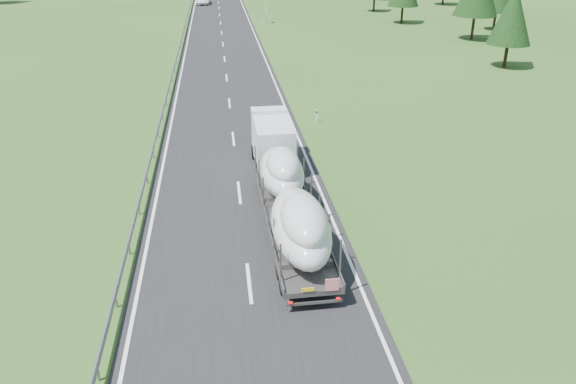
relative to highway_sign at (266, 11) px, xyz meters
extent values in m
cube|color=black|center=(-7.20, 20.00, -1.80)|extent=(10.00, 400.00, 0.02)
cube|color=slate|center=(-12.50, 20.00, -1.21)|extent=(0.08, 400.00, 0.32)
cube|color=silver|center=(-0.70, -50.00, -1.31)|extent=(0.12, 0.07, 1.00)
cube|color=black|center=(-0.70, -50.00, -0.99)|extent=(0.13, 0.08, 0.12)
cube|color=silver|center=(-0.70, 0.00, -1.31)|extent=(0.12, 0.07, 1.00)
cube|color=black|center=(-0.70, 0.00, -0.99)|extent=(0.13, 0.08, 0.12)
cylinder|color=slate|center=(0.00, 0.00, -0.81)|extent=(0.08, 0.08, 2.00)
cube|color=silver|center=(0.00, 0.00, 0.19)|extent=(0.05, 0.90, 1.20)
cylinder|color=black|center=(32.50, -10.54, -0.30)|extent=(0.36, 0.36, 3.01)
cylinder|color=black|center=(34.05, 4.56, 0.05)|extent=(0.36, 0.36, 3.72)
cylinder|color=black|center=(22.59, -33.86, -0.37)|extent=(0.36, 0.36, 2.88)
cone|color=black|center=(22.59, -33.86, 3.63)|extent=(4.48, 4.48, 6.00)
cylinder|color=black|center=(25.96, -17.72, 0.02)|extent=(0.36, 0.36, 3.65)
cylinder|color=black|center=(21.01, -2.71, -0.28)|extent=(0.36, 0.36, 3.06)
cylinder|color=black|center=(20.30, 11.29, -0.50)|extent=(0.36, 0.36, 2.62)
cube|color=silver|center=(-4.92, -58.50, -0.11)|extent=(2.32, 4.51, 2.50)
cube|color=black|center=(-4.92, -56.22, 0.34)|extent=(2.06, 0.11, 1.25)
cube|color=silver|center=(-4.92, -56.53, 1.28)|extent=(2.26, 1.11, 0.27)
cube|color=#5C5957|center=(-4.92, -59.40, -1.32)|extent=(2.29, 2.72, 0.22)
cylinder|color=black|center=(-5.94, -56.89, -1.36)|extent=(0.33, 0.90, 0.89)
cylinder|color=black|center=(-3.89, -56.89, -1.36)|extent=(0.33, 0.90, 0.89)
cylinder|color=black|center=(-5.94, -59.75, -1.36)|extent=(0.33, 0.90, 0.89)
cylinder|color=black|center=(-3.89, -59.75, -1.36)|extent=(0.33, 0.90, 0.89)
cube|color=#5C5957|center=(-4.92, -67.00, -0.99)|extent=(2.65, 12.56, 0.23)
cube|color=#5C5957|center=(-6.11, -67.00, -0.76)|extent=(0.29, 12.52, 0.21)
cube|color=#5C5957|center=(-3.73, -67.00, -0.76)|extent=(0.29, 12.52, 0.21)
cube|color=#5C5957|center=(-6.11, -72.36, -0.02)|extent=(0.06, 0.06, 1.70)
cube|color=#5C5957|center=(-3.73, -72.36, -0.02)|extent=(0.06, 0.06, 1.70)
cube|color=#5C5957|center=(-6.11, -70.22, -0.02)|extent=(0.06, 0.06, 1.70)
cube|color=#5C5957|center=(-3.73, -70.22, -0.02)|extent=(0.06, 0.06, 1.70)
cube|color=#5C5957|center=(-6.11, -68.07, -0.02)|extent=(0.06, 0.06, 1.70)
cube|color=#5C5957|center=(-3.73, -68.07, -0.02)|extent=(0.06, 0.06, 1.70)
cube|color=#5C5957|center=(-6.11, -65.93, -0.02)|extent=(0.06, 0.06, 1.70)
cube|color=#5C5957|center=(-3.73, -65.93, -0.02)|extent=(0.06, 0.06, 1.70)
cube|color=#5C5957|center=(-6.11, -63.78, -0.02)|extent=(0.06, 0.06, 1.70)
cube|color=#5C5957|center=(-3.73, -63.78, -0.02)|extent=(0.06, 0.06, 1.70)
cube|color=#5C5957|center=(-6.11, -61.63, -0.02)|extent=(0.06, 0.06, 1.70)
cube|color=#5C5957|center=(-3.73, -61.63, -0.02)|extent=(0.06, 0.06, 1.70)
cylinder|color=black|center=(-5.90, -71.83, -1.36)|extent=(0.37, 0.90, 0.89)
cylinder|color=black|center=(-3.93, -71.83, -1.36)|extent=(0.37, 0.90, 0.89)
cylinder|color=black|center=(-5.90, -70.75, -1.36)|extent=(0.37, 0.90, 0.89)
cylinder|color=black|center=(-3.93, -70.75, -1.36)|extent=(0.37, 0.90, 0.89)
cube|color=#5C5957|center=(-4.92, -73.21, -1.41)|extent=(2.24, 0.15, 0.11)
cube|color=red|center=(-4.25, -73.28, -0.60)|extent=(0.54, 0.05, 0.54)
cube|color=yellow|center=(-5.18, -73.28, -0.74)|extent=(0.49, 0.04, 0.16)
cube|color=red|center=(-5.86, -73.28, -1.27)|extent=(0.16, 0.06, 0.09)
cube|color=red|center=(-3.98, -73.28, -1.27)|extent=(0.16, 0.06, 0.09)
ellipsoid|color=silver|center=(-4.92, -69.86, 0.18)|extent=(2.61, 6.58, 2.09)
ellipsoid|color=silver|center=(-4.92, -70.68, 0.91)|extent=(1.96, 4.17, 1.67)
ellipsoid|color=silver|center=(-4.92, -63.78, 0.11)|extent=(2.39, 5.55, 1.97)
ellipsoid|color=silver|center=(-4.92, -64.47, 0.80)|extent=(1.80, 3.52, 1.57)
imported|color=white|center=(-10.15, 25.38, -1.04)|extent=(3.10, 5.79, 1.55)
camera|label=1|loc=(-8.04, -90.83, 11.80)|focal=35.00mm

